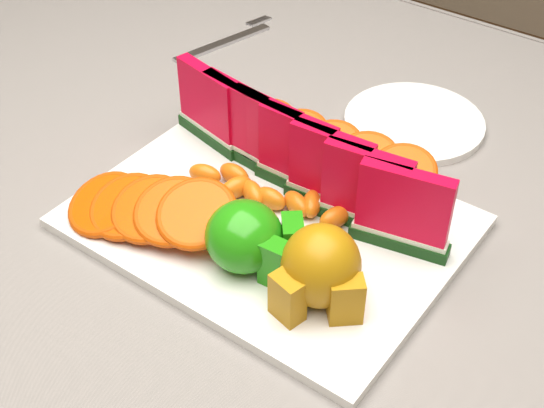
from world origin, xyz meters
name	(u,v)px	position (x,y,z in m)	size (l,w,h in m)	color
table	(247,230)	(0.00, 0.00, 0.65)	(1.40, 0.90, 0.75)	#48321F
tablecloth	(246,192)	(0.00, 0.00, 0.72)	(1.53, 1.03, 0.20)	slate
platter	(269,221)	(0.09, -0.07, 0.76)	(0.40, 0.30, 0.01)	silver
apple_cluster	(251,239)	(0.11, -0.14, 0.80)	(0.12, 0.10, 0.07)	#31870E
pear_cluster	(320,270)	(0.20, -0.13, 0.81)	(0.10, 0.10, 0.09)	#A0661D
side_plate	(414,122)	(0.12, 0.20, 0.76)	(0.24, 0.24, 0.01)	silver
fork	(226,41)	(-0.21, 0.23, 0.76)	(0.06, 0.19, 0.00)	silver
watermelon_row	(297,155)	(0.08, -0.01, 0.82)	(0.39, 0.07, 0.10)	#08370A
orange_fan_front	(150,209)	(-0.01, -0.16, 0.80)	(0.21, 0.14, 0.06)	red
orange_fan_back	(332,144)	(0.08, 0.06, 0.79)	(0.28, 0.10, 0.04)	red
tangerine_segments	(274,199)	(0.08, -0.05, 0.78)	(0.22, 0.07, 0.02)	orange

